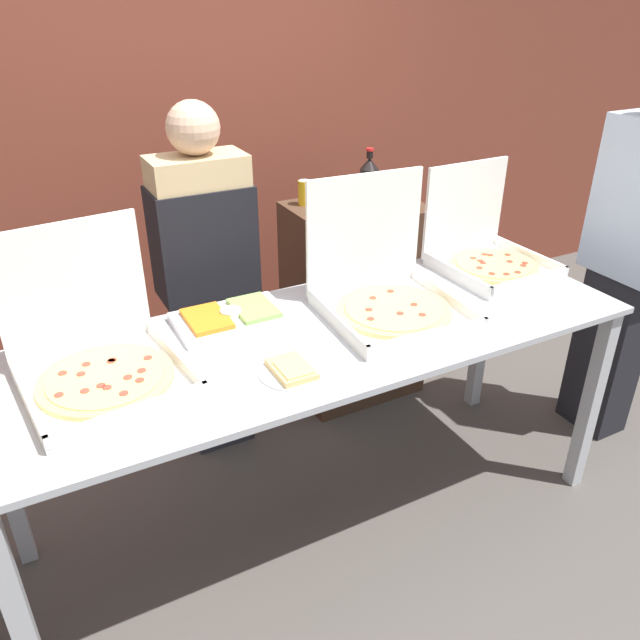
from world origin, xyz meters
name	(u,v)px	position (x,y,z in m)	size (l,w,h in m)	color
ground_plane	(320,516)	(0.00, 0.00, 0.00)	(16.00, 16.00, 0.00)	#514C47
brick_wall_behind	(173,119)	(0.00, 1.70, 1.40)	(10.00, 0.06, 2.80)	brown
buffet_table	(320,357)	(0.00, 0.00, 0.81)	(2.38, 0.81, 0.92)	#B7BABF
pizza_box_far_right	(97,356)	(-0.77, 0.06, 1.00)	(0.53, 0.54, 0.47)	white
pizza_box_near_right	(486,251)	(0.93, 0.18, 0.99)	(0.45, 0.46, 0.44)	white
pizza_box_near_left	(386,290)	(0.31, 0.04, 1.00)	(0.53, 0.54, 0.49)	white
paper_plate_front_right	(292,370)	(-0.21, -0.20, 0.93)	(0.22, 0.22, 0.03)	white
veggie_tray	(231,317)	(-0.26, 0.22, 0.94)	(0.41, 0.26, 0.05)	white
sideboard_podium	(354,301)	(0.64, 0.83, 0.53)	(0.65, 0.50, 1.07)	#4C3323
soda_bottle	(369,183)	(0.66, 0.75, 1.19)	(0.09, 0.09, 0.30)	black
soda_can_silver	(361,187)	(0.72, 0.92, 1.13)	(0.07, 0.07, 0.12)	silver
soda_can_colored	(305,193)	(0.42, 0.96, 1.13)	(0.07, 0.07, 0.12)	gold
person_server_vest	(206,270)	(-0.19, 0.73, 0.92)	(0.42, 0.24, 1.65)	#2D2D38
person_guest_cap	(630,257)	(1.58, -0.07, 0.93)	(0.22, 0.40, 1.77)	black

